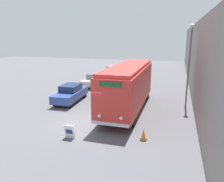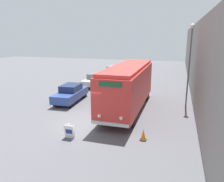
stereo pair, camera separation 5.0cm
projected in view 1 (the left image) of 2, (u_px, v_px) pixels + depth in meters
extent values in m
plane|color=#56565B|center=(90.00, 123.00, 14.70)|extent=(80.00, 80.00, 0.00)
cube|color=gray|center=(195.00, 59.00, 21.15)|extent=(0.30, 60.00, 7.00)
cylinder|color=black|center=(101.00, 116.00, 14.57)|extent=(0.28, 1.02, 1.02)
cylinder|color=black|center=(133.00, 119.00, 13.97)|extent=(0.28, 1.02, 1.02)
cylinder|color=black|center=(124.00, 93.00, 20.56)|extent=(0.28, 1.02, 1.02)
cylinder|color=black|center=(147.00, 94.00, 19.97)|extent=(0.28, 1.02, 1.02)
cube|color=red|center=(128.00, 86.00, 16.93)|extent=(2.44, 9.26, 2.76)
cube|color=red|center=(128.00, 67.00, 16.56)|extent=(2.24, 8.89, 0.24)
cube|color=silver|center=(110.00, 124.00, 12.89)|extent=(2.31, 0.12, 0.20)
sphere|color=white|center=(100.00, 116.00, 13.00)|extent=(0.22, 0.22, 0.22)
sphere|color=white|center=(121.00, 118.00, 12.62)|extent=(0.22, 0.22, 0.22)
cube|color=#19512D|center=(110.00, 84.00, 12.34)|extent=(1.34, 0.06, 0.28)
cube|color=gray|center=(70.00, 138.00, 12.55)|extent=(0.53, 0.18, 0.01)
cube|color=white|center=(69.00, 132.00, 12.39)|extent=(0.59, 0.16, 0.80)
cube|color=white|center=(70.00, 131.00, 12.52)|extent=(0.59, 0.16, 0.80)
cube|color=navy|center=(69.00, 132.00, 12.37)|extent=(0.41, 0.05, 0.28)
cylinder|color=#595E60|center=(189.00, 69.00, 17.46)|extent=(0.12, 0.12, 6.32)
sphere|color=silver|center=(192.00, 26.00, 16.66)|extent=(0.36, 0.36, 0.36)
cylinder|color=black|center=(55.00, 103.00, 18.18)|extent=(0.22, 0.60, 0.60)
cylinder|color=black|center=(71.00, 104.00, 17.84)|extent=(0.22, 0.60, 0.60)
cylinder|color=black|center=(70.00, 94.00, 21.00)|extent=(0.22, 0.60, 0.60)
cylinder|color=black|center=(84.00, 95.00, 20.67)|extent=(0.22, 0.60, 0.60)
cube|color=#2D478C|center=(70.00, 95.00, 19.34)|extent=(1.93, 4.49, 0.68)
cube|color=#19274D|center=(71.00, 88.00, 19.29)|extent=(1.55, 2.05, 0.54)
cylinder|color=black|center=(84.00, 85.00, 24.48)|extent=(0.22, 0.64, 0.64)
cylinder|color=black|center=(96.00, 86.00, 23.96)|extent=(0.22, 0.64, 0.64)
cylinder|color=black|center=(95.00, 80.00, 27.20)|extent=(0.22, 0.64, 0.64)
cylinder|color=black|center=(106.00, 81.00, 26.68)|extent=(0.22, 0.64, 0.64)
cube|color=#B7B7BC|center=(96.00, 81.00, 25.51)|extent=(2.05, 4.49, 0.57)
cube|color=slate|center=(96.00, 76.00, 25.47)|extent=(1.64, 2.06, 0.57)
cylinder|color=black|center=(104.00, 75.00, 31.19)|extent=(0.22, 0.63, 0.63)
cylinder|color=black|center=(114.00, 75.00, 30.68)|extent=(0.22, 0.63, 0.63)
cylinder|color=black|center=(112.00, 72.00, 33.88)|extent=(0.22, 0.63, 0.63)
cylinder|color=black|center=(121.00, 72.00, 33.38)|extent=(0.22, 0.63, 0.63)
cube|color=silver|center=(113.00, 71.00, 32.21)|extent=(2.02, 4.48, 0.60)
cube|color=gray|center=(113.00, 68.00, 32.17)|extent=(1.60, 2.06, 0.52)
cube|color=black|center=(143.00, 140.00, 12.26)|extent=(0.36, 0.36, 0.03)
cone|color=orange|center=(144.00, 134.00, 12.18)|extent=(0.30, 0.30, 0.63)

